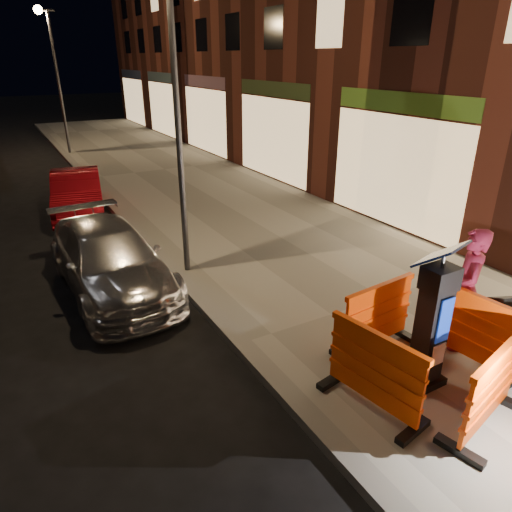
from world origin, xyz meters
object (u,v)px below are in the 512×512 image
barrier_front (491,390)px  car_red (81,214)px  barrier_kerbside (374,371)px  barrier_back (378,317)px  parking_kiosk (432,321)px  barrier_bldgside (473,330)px  man (466,290)px  car_silver (114,288)px

barrier_front → car_red: barrier_front is taller
barrier_kerbside → car_red: barrier_kerbside is taller
barrier_back → car_red: barrier_back is taller
parking_kiosk → car_red: size_ratio=0.51×
barrier_kerbside → barrier_bldgside: (1.90, 0.00, 0.00)m
barrier_kerbside → man: 2.20m
barrier_front → man: bearing=35.3°
parking_kiosk → barrier_back: (0.00, 0.95, -0.44)m
barrier_back → car_silver: bearing=119.4°
barrier_front → barrier_back: size_ratio=1.00×
barrier_back → barrier_bldgside: 1.34m
barrier_back → car_silver: (-2.98, 4.30, -0.70)m
barrier_back → man: bearing=-31.1°
parking_kiosk → barrier_front: parking_kiosk is taller
barrier_kerbside → car_silver: bearing=10.9°
barrier_kerbside → man: size_ratio=0.73×
parking_kiosk → barrier_back: size_ratio=1.40×
barrier_kerbside → barrier_bldgside: 1.90m
barrier_front → barrier_bldgside: 1.34m
barrier_back → man: (1.17, -0.57, 0.42)m
barrier_front → barrier_kerbside: (-0.95, 0.95, 0.00)m
barrier_front → barrier_kerbside: bearing=121.7°
car_red → barrier_bldgside: bearing=-61.5°
barrier_kerbside → barrier_bldgside: bearing=-100.3°
barrier_back → car_red: size_ratio=0.37×
barrier_back → barrier_kerbside: 1.34m
car_silver → man: size_ratio=2.27×
barrier_front → barrier_bldgside: bearing=31.7°
car_red → man: size_ratio=1.99×
barrier_bldgside → car_silver: barrier_bldgside is taller
barrier_kerbside → barrier_bldgside: size_ratio=1.00×
car_red → man: 11.02m
barrier_bldgside → car_red: size_ratio=0.37×
barrier_back → barrier_bldgside: (0.95, -0.95, 0.00)m
barrier_bldgside → man: (0.22, 0.38, 0.42)m
barrier_front → barrier_bldgside: size_ratio=1.00×
barrier_kerbside → barrier_bldgside: same height
parking_kiosk → car_red: (-2.68, 10.64, -1.14)m
barrier_kerbside → car_silver: 5.68m
man → car_red: bearing=-114.7°
parking_kiosk → barrier_front: bearing=-98.3°
car_silver → barrier_front: bearing=-66.4°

